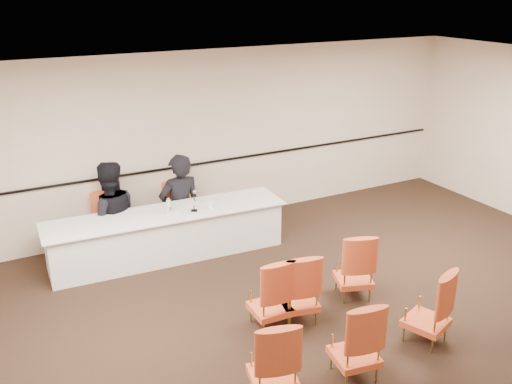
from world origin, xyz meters
TOP-DOWN VIEW (x-y plane):
  - floor at (0.00, 0.00)m, footprint 10.00×10.00m
  - ceiling at (0.00, 0.00)m, footprint 10.00×10.00m
  - wall_back at (0.00, 4.00)m, footprint 10.00×0.04m
  - wall_rail at (0.00, 3.96)m, footprint 9.80×0.04m
  - panel_table at (-1.13, 2.99)m, footprint 3.71×1.04m
  - panelist_main at (-0.71, 3.52)m, footprint 0.71×0.47m
  - panelist_main_chair at (-0.71, 3.52)m, footprint 0.53×0.53m
  - panelist_second at (-1.86, 3.58)m, footprint 0.97×0.78m
  - panelist_second_chair at (-1.86, 3.58)m, footprint 0.53×0.53m
  - papers at (-0.81, 2.87)m, footprint 0.35×0.29m
  - microphone at (-0.74, 2.84)m, footprint 0.19×0.23m
  - water_bottle at (-1.09, 2.98)m, footprint 0.08×0.08m
  - drinking_glass at (-1.13, 2.94)m, footprint 0.08×0.08m
  - coffee_cup at (-0.47, 2.82)m, footprint 0.09×0.09m
  - aud_chair_front_left at (-0.68, 0.58)m, footprint 0.52×0.52m
  - aud_chair_front_mid at (-0.30, 0.54)m, footprint 0.59×0.59m
  - aud_chair_front_right at (0.67, 0.68)m, footprint 0.64×0.64m
  - aud_chair_back_left at (-1.29, -0.56)m, footprint 0.61×0.61m
  - aud_chair_back_mid at (-0.34, -0.67)m, footprint 0.57×0.57m
  - aud_chair_back_right at (0.81, -0.55)m, footprint 0.65×0.65m

SIDE VIEW (x-z plane):
  - floor at x=0.00m, z-range 0.00..0.00m
  - panel_table at x=-1.13m, z-range 0.00..0.73m
  - panelist_main_chair at x=-0.71m, z-range 0.00..0.95m
  - panelist_second_chair at x=-1.86m, z-range 0.00..0.95m
  - aud_chair_front_left at x=-0.68m, z-range 0.00..0.95m
  - aud_chair_front_mid at x=-0.30m, z-range 0.00..0.95m
  - aud_chair_front_right at x=0.67m, z-range 0.00..0.95m
  - aud_chair_back_left at x=-1.29m, z-range 0.00..0.95m
  - aud_chair_back_mid at x=-0.34m, z-range 0.00..0.95m
  - aud_chair_back_right at x=0.81m, z-range 0.00..0.95m
  - panelist_main at x=-0.71m, z-range -0.49..1.46m
  - panelist_second at x=-1.86m, z-range -0.44..1.48m
  - papers at x=-0.81m, z-range 0.73..0.74m
  - drinking_glass at x=-1.13m, z-range 0.73..0.83m
  - coffee_cup at x=-0.47m, z-range 0.73..0.86m
  - water_bottle at x=-1.09m, z-range 0.73..0.96m
  - microphone at x=-0.74m, z-range 0.73..1.03m
  - wall_rail at x=0.00m, z-range 1.09..1.11m
  - wall_back at x=0.00m, z-range 0.00..3.00m
  - ceiling at x=0.00m, z-range 3.00..3.00m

